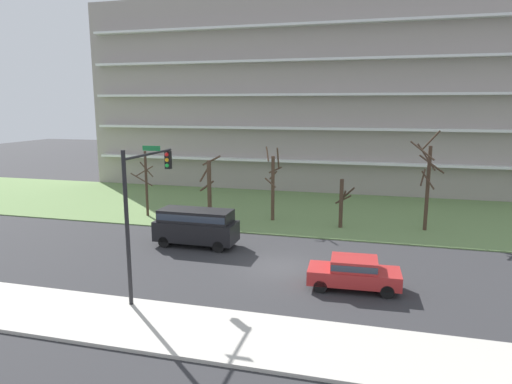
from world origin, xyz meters
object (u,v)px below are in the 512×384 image
at_px(tree_far_left, 146,182).
at_px(van_black_near_left, 196,225).
at_px(sedan_red_center_left, 354,272).
at_px(tree_center, 273,184).
at_px(tree_left, 209,186).
at_px(tree_far_right, 427,181).
at_px(traffic_signal_mast, 142,197).
at_px(tree_right, 342,203).

relative_size(tree_far_left, van_black_near_left, 1.01).
xyz_separation_m(van_black_near_left, sedan_red_center_left, (10.03, -4.50, -0.52)).
bearing_deg(tree_far_left, tree_center, 6.86).
relative_size(tree_left, tree_far_right, 0.69).
bearing_deg(tree_far_left, sedan_red_center_left, -32.49).
xyz_separation_m(sedan_red_center_left, traffic_signal_mast, (-9.42, -3.18, 3.83)).
distance_m(tree_far_left, tree_far_right, 21.16).
relative_size(van_black_near_left, sedan_red_center_left, 1.17).
bearing_deg(van_black_near_left, traffic_signal_mast, 95.28).
bearing_deg(traffic_signal_mast, van_black_near_left, 94.57).
distance_m(tree_far_left, tree_left, 5.03).
relative_size(tree_far_left, tree_far_right, 0.74).
relative_size(tree_right, van_black_near_left, 0.70).
xyz_separation_m(tree_far_left, sedan_red_center_left, (16.78, -10.69, -1.92)).
relative_size(tree_far_left, tree_right, 1.46).
xyz_separation_m(tree_center, traffic_signal_mast, (-2.69, -15.07, 1.83)).
bearing_deg(tree_right, tree_far_left, -178.24).
bearing_deg(sedan_red_center_left, traffic_signal_mast, -163.95).
relative_size(tree_right, tree_far_right, 0.51).
bearing_deg(tree_far_right, traffic_signal_mast, -132.58).
xyz_separation_m(tree_center, sedan_red_center_left, (6.72, -11.90, -2.00)).
height_order(tree_center, tree_right, tree_center).
bearing_deg(tree_far_right, sedan_red_center_left, -110.18).
distance_m(sedan_red_center_left, traffic_signal_mast, 10.65).
distance_m(tree_left, tree_right, 10.50).
bearing_deg(traffic_signal_mast, tree_far_right, 47.42).
xyz_separation_m(tree_far_left, tree_left, (4.87, 1.20, -0.30)).
height_order(tree_left, tree_center, tree_center).
distance_m(tree_far_left, tree_center, 10.13).
bearing_deg(tree_right, tree_far_right, 6.20).
xyz_separation_m(tree_far_right, traffic_signal_mast, (-13.75, -14.96, 1.10)).
bearing_deg(tree_right, van_black_near_left, -142.19).
height_order(tree_far_left, traffic_signal_mast, traffic_signal_mast).
height_order(tree_right, van_black_near_left, tree_right).
xyz_separation_m(tree_center, van_black_near_left, (-3.31, -7.40, -1.47)).
bearing_deg(tree_left, tree_right, -3.95).
relative_size(tree_far_right, traffic_signal_mast, 1.02).
distance_m(van_black_near_left, sedan_red_center_left, 11.01).
height_order(tree_left, van_black_near_left, tree_left).
xyz_separation_m(tree_left, sedan_red_center_left, (11.91, -11.88, -1.62)).
height_order(tree_left, sedan_red_center_left, tree_left).
xyz_separation_m(tree_left, tree_far_right, (16.24, -0.09, 1.11)).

